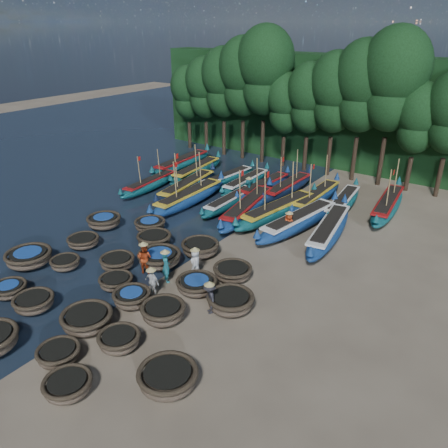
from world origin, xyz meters
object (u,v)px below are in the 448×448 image
Objects in this scene: coracle_21 at (150,224)px; fisherman_1 at (166,265)px; coracle_20 at (104,221)px; fisherman_4 at (152,281)px; coracle_13 at (132,297)px; long_boat_5 at (248,207)px; fisherman_2 at (144,257)px; coracle_6 at (34,302)px; coracle_8 at (119,340)px; coracle_15 at (83,241)px; long_boat_15 at (316,197)px; coracle_11 at (65,263)px; fisherman_6 at (289,224)px; long_boat_3 at (189,197)px; coracle_19 at (230,301)px; coracle_22 at (154,239)px; long_boat_9 at (182,163)px; coracle_18 at (197,284)px; coracle_3 at (59,353)px; coracle_10 at (29,257)px; long_boat_4 at (230,201)px; coracle_17 at (159,258)px; long_boat_2 at (187,187)px; coracle_14 at (163,311)px; long_boat_14 at (288,187)px; long_boat_16 at (343,203)px; coracle_7 at (87,319)px; fisherman_0 at (195,262)px; coracle_24 at (233,272)px; long_boat_13 at (264,187)px; long_boat_12 at (246,182)px; fisherman_3 at (209,297)px; coracle_16 at (117,262)px; long_boat_10 at (197,170)px; coracle_12 at (116,281)px; long_boat_6 at (278,210)px; long_boat_8 at (329,230)px; long_boat_1 at (151,184)px; long_boat_17 at (388,205)px; fisherman_5 at (249,187)px; coracle_9 at (168,377)px; long_boat_11 at (227,178)px.

coracle_21 is 1.25× the size of fisherman_1.
fisherman_4 reaches higher than coracle_20.
coracle_13 is 0.21× the size of long_boat_5.
coracle_6 is at bearing 55.61° from fisherman_2.
coracle_20 reaches higher than coracle_8.
long_boat_15 is at bearing 59.24° from coracle_15.
coracle_11 is 13.64m from fisherman_6.
fisherman_1 is (5.90, -9.00, 0.39)m from long_boat_3.
fisherman_4 is 10.21m from fisherman_6.
coracle_21 is (-9.36, 4.12, -0.04)m from coracle_19.
long_boat_9 reaches higher than coracle_22.
coracle_3 is at bearing -100.68° from coracle_18.
long_boat_4 reaches higher than coracle_10.
long_boat_2 is (-6.03, 9.66, 0.13)m from coracle_17.
coracle_14 is 0.27× the size of long_boat_14.
long_boat_16 is at bearing 11.87° from long_boat_2.
fisherman_1 is at bearing -58.07° from long_boat_3.
long_boat_4 is (-2.84, 15.37, 0.02)m from coracle_7.
fisherman_0 is (0.40, 8.34, 0.53)m from coracle_3.
long_boat_2 is at bearing 175.10° from long_boat_4.
long_boat_9 is at bearing 108.69° from coracle_15.
coracle_24 is 1.12× the size of fisherman_6.
coracle_22 is 11.94m from long_boat_13.
long_boat_15 is (6.30, -0.01, 0.07)m from long_boat_12.
coracle_19 is 1.26× the size of fisherman_3.
coracle_22 reaches higher than coracle_21.
coracle_20 is (-4.85, 3.19, 0.05)m from coracle_16.
long_boat_10 is at bearing 113.25° from coracle_16.
coracle_3 is 5.56m from coracle_12.
coracle_8 is 20.06m from long_boat_13.
coracle_10 reaches higher than coracle_18.
long_boat_6 reaches higher than long_boat_3.
coracle_18 is at bearing 20.08° from coracle_10.
long_boat_8 is at bearing -57.70° from long_boat_15.
long_boat_1 is 3.95× the size of fisherman_6.
coracle_7 is 0.29× the size of long_boat_17.
fisherman_5 reaches higher than long_boat_4.
fisherman_4 reaches higher than coracle_15.
long_boat_17 is at bearing 45.88° from coracle_21.
coracle_14 is at bearing 4.02° from coracle_10.
coracle_9 is 1.61× the size of fisherman_4.
coracle_21 is at bearing 135.10° from fisherman_4.
coracle_21 is 1.33× the size of fisherman_6.
long_boat_11 is (-1.17, 10.58, 0.06)m from coracle_21.
coracle_21 is at bearing -149.84° from fisherman_6.
coracle_17 is at bearing 135.21° from coracle_14.
coracle_3 is 0.97× the size of coracle_11.
long_boat_1 reaches higher than long_boat_9.
coracle_14 is 11.13m from fisherman_6.
long_boat_12 is 4.37× the size of fisherman_4.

